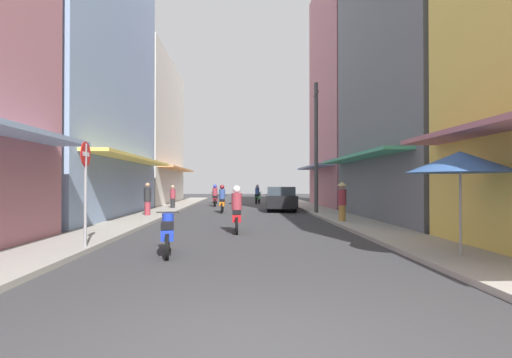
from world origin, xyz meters
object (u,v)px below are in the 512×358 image
Objects in this scene: parked_car at (281,199)px; vendor_umbrella at (460,162)px; motorbike_green at (258,195)px; utility_pole at (316,147)px; street_sign_no_entry at (86,180)px; motorbike_black at (215,195)px; pedestrian_foreground at (173,197)px; motorbike_blue at (168,233)px; pedestrian_far at (147,200)px; pedestrian_midway at (342,200)px; motorbike_red at (237,211)px; motorbike_maroon at (215,197)px; motorbike_orange at (222,200)px.

parked_car is 1.80× the size of vendor_umbrella.
motorbike_green is 0.26× the size of utility_pole.
street_sign_no_entry is (-5.10, -22.80, 1.01)m from motorbike_green.
pedestrian_foreground is at bearing -105.18° from motorbike_black.
motorbike_blue is 23.41m from motorbike_green.
pedestrian_midway is at bearing -20.81° from pedestrian_far.
motorbike_green is 0.98× the size of motorbike_red.
pedestrian_far is 0.64× the size of street_sign_no_entry.
pedestrian_far is at bearing -146.57° from parked_car.
motorbike_blue is at bearing -11.55° from street_sign_no_entry.
vendor_umbrella is (2.23, -15.88, 1.36)m from parked_car.
street_sign_no_entry is at bearing -93.90° from motorbike_black.
motorbike_black is at bearing 93.44° from motorbike_maroon.
motorbike_maroon is 21.94m from vendor_umbrella.
pedestrian_midway reaches higher than pedestrian_far.
motorbike_black is (-0.25, 4.17, 0.00)m from motorbike_maroon.
motorbike_red reaches higher than parked_car.
motorbike_maroon is 1.01× the size of motorbike_black.
parked_car is at bearing 66.91° from street_sign_no_entry.
motorbike_orange is 0.26× the size of utility_pole.
utility_pole reaches higher than vendor_umbrella.
motorbike_maroon is 4.18m from motorbike_black.
street_sign_no_entry is at bearing -113.09° from parked_car.
motorbike_maroon is 0.43× the size of parked_car.
motorbike_black is 23.65m from street_sign_no_entry.
motorbike_green and motorbike_black have the same top height.
motorbike_red is at bearing -94.53° from motorbike_green.
vendor_umbrella reaches higher than motorbike_blue.
motorbike_blue is 1.00× the size of motorbike_maroon.
motorbike_blue is at bearing -97.51° from motorbike_green.
parked_car reaches higher than motorbike_blue.
pedestrian_far is 0.73× the size of vendor_umbrella.
utility_pole is at bearing -28.55° from pedestrian_foreground.
motorbike_blue is 6.61m from vendor_umbrella.
motorbike_blue is 1.05× the size of pedestrian_midway.
motorbike_orange is 10.02m from motorbike_green.
motorbike_maroon is 10.45m from utility_pole.
motorbike_green is 19.09m from motorbike_red.
motorbike_red is at bearing -103.46° from parked_car.
parked_car is at bearing -11.06° from pedestrian_foreground.
motorbike_red is 5.11m from pedestrian_midway.
motorbike_orange is 15.71m from vendor_umbrella.
motorbike_red is 7.24m from vendor_umbrella.
motorbike_maroon and motorbike_red have the same top height.
vendor_umbrella reaches higher than motorbike_orange.
pedestrian_foreground is at bearing -122.72° from motorbike_maroon.
motorbike_green is 0.77× the size of vendor_umbrella.
utility_pole is at bearing 55.56° from street_sign_no_entry.
vendor_umbrella is (4.77, -5.26, 1.39)m from motorbike_red.
motorbike_red is at bearing -54.30° from pedestrian_far.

